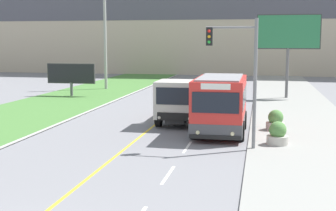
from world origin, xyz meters
name	(u,v)px	position (x,y,z in m)	size (l,w,h in m)	color
city_bus	(220,105)	(3.96, 15.77, 1.54)	(2.67, 5.51, 3.05)	red
dump_truck	(181,102)	(1.43, 18.26, 1.34)	(2.52, 6.37, 2.63)	black
utility_pole_far	(105,37)	(-9.35, 36.47, 5.27)	(1.80, 0.28, 10.42)	#9E9E99
traffic_light_mast	(241,67)	(5.12, 12.45, 3.75)	(2.28, 0.32, 5.89)	slate
billboard_large	(288,35)	(8.19, 31.99, 5.38)	(5.21, 0.24, 7.06)	#59595B
billboard_small	(71,74)	(-10.37, 30.04, 1.96)	(4.39, 0.24, 2.89)	#59595B
planter_round_near	(278,134)	(6.86, 13.44, 0.56)	(1.01, 1.01, 1.10)	#B7B2A8
planter_round_second	(276,121)	(6.87, 17.15, 0.56)	(1.03, 1.03, 1.10)	#B7B2A8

